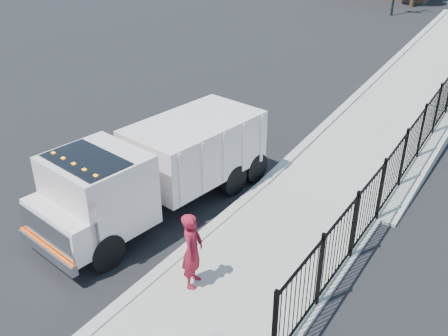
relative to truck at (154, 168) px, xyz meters
The scene contains 7 objects.
ground 2.58m from the truck, 29.20° to the right, with size 120.00×120.00×0.00m, color black.
sidewalk 5.07m from the truck, 38.70° to the right, with size 3.55×12.00×0.12m, color #9E998E.
curb 3.83m from the truck, 58.27° to the right, with size 0.30×12.00×0.16m, color #ADAAA3.
ramp 15.54m from the truck, 74.96° to the left, with size 3.95×24.00×1.70m, color #9E998E.
iron_fence 12.23m from the truck, 63.57° to the left, with size 0.10×28.00×1.80m, color black.
truck is the anchor object (origin of this frame).
worker 3.49m from the truck, 35.69° to the right, with size 0.68×0.45×1.87m, color maroon.
Camera 1 is at (6.42, -7.97, 7.87)m, focal length 40.00 mm.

